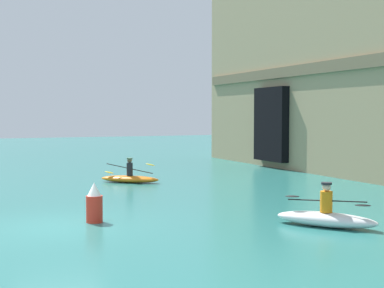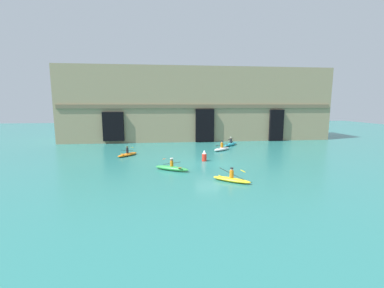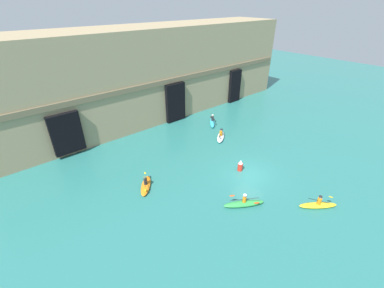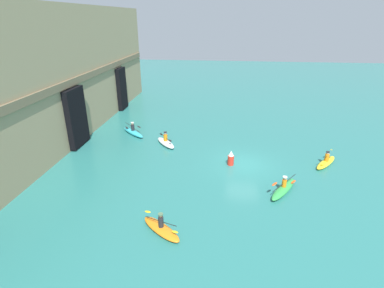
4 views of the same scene
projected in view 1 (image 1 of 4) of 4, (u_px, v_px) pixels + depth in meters
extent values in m
plane|color=#28706B|center=(60.00, 227.00, 15.02)|extent=(120.00, 120.00, 0.00)
cube|color=black|center=(272.00, 124.00, 31.58)|extent=(3.08, 0.70, 4.35)
ellipsoid|color=white|center=(326.00, 219.00, 15.01)|extent=(2.73, 2.36, 0.41)
cylinder|color=orange|center=(326.00, 202.00, 14.98)|extent=(0.34, 0.34, 0.60)
sphere|color=beige|center=(326.00, 187.00, 14.96)|extent=(0.24, 0.24, 0.24)
cylinder|color=#232328|center=(327.00, 183.00, 14.95)|extent=(0.30, 0.30, 0.06)
cylinder|color=black|center=(326.00, 201.00, 14.98)|extent=(1.84, 1.34, 0.14)
ellipsoid|color=black|center=(292.00, 196.00, 15.48)|extent=(0.46, 0.40, 0.07)
ellipsoid|color=black|center=(363.00, 205.00, 14.48)|extent=(0.46, 0.40, 0.07)
ellipsoid|color=orange|center=(130.00, 179.00, 24.78)|extent=(2.39, 2.68, 0.33)
cylinder|color=#232328|center=(130.00, 169.00, 24.76)|extent=(0.28, 0.28, 0.60)
sphere|color=brown|center=(130.00, 160.00, 24.73)|extent=(0.22, 0.22, 0.22)
cylinder|color=#4C6B4C|center=(130.00, 159.00, 24.73)|extent=(0.27, 0.27, 0.06)
cylinder|color=black|center=(130.00, 169.00, 24.76)|extent=(1.15, 1.89, 0.47)
ellipsoid|color=yellow|center=(109.00, 172.00, 24.88)|extent=(0.38, 0.47, 0.13)
ellipsoid|color=yellow|center=(150.00, 165.00, 24.63)|extent=(0.38, 0.47, 0.13)
cylinder|color=red|center=(94.00, 209.00, 15.61)|extent=(0.48, 0.48, 0.78)
cone|color=white|center=(94.00, 189.00, 15.58)|extent=(0.41, 0.41, 0.40)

